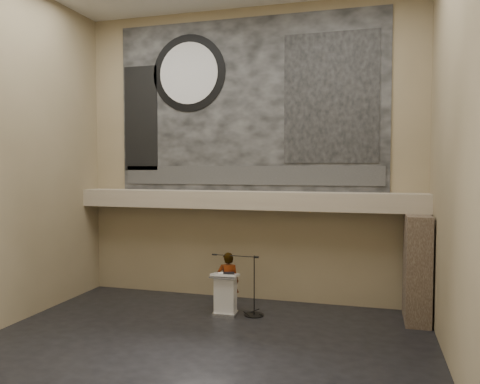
% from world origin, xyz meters
% --- Properties ---
extents(floor, '(10.00, 10.00, 0.00)m').
position_xyz_m(floor, '(0.00, 0.00, 0.00)').
color(floor, black).
rests_on(floor, ground).
extents(wall_back, '(10.00, 0.02, 8.50)m').
position_xyz_m(wall_back, '(0.00, 4.00, 4.25)').
color(wall_back, '#837353').
rests_on(wall_back, floor).
extents(wall_front, '(10.00, 0.02, 8.50)m').
position_xyz_m(wall_front, '(0.00, -4.00, 4.25)').
color(wall_front, '#837353').
rests_on(wall_front, floor).
extents(wall_left, '(0.02, 8.00, 8.50)m').
position_xyz_m(wall_left, '(-5.00, 0.00, 4.25)').
color(wall_left, '#837353').
rests_on(wall_left, floor).
extents(wall_right, '(0.02, 8.00, 8.50)m').
position_xyz_m(wall_right, '(5.00, 0.00, 4.25)').
color(wall_right, '#837353').
rests_on(wall_right, floor).
extents(soffit, '(10.00, 0.80, 0.50)m').
position_xyz_m(soffit, '(0.00, 3.60, 2.95)').
color(soffit, gray).
rests_on(soffit, wall_back).
extents(sprinkler_left, '(0.04, 0.04, 0.06)m').
position_xyz_m(sprinkler_left, '(-1.60, 3.55, 2.67)').
color(sprinkler_left, '#B2893D').
rests_on(sprinkler_left, soffit).
extents(sprinkler_right, '(0.04, 0.04, 0.06)m').
position_xyz_m(sprinkler_right, '(1.90, 3.55, 2.67)').
color(sprinkler_right, '#B2893D').
rests_on(sprinkler_right, soffit).
extents(banner, '(8.00, 0.05, 5.00)m').
position_xyz_m(banner, '(0.00, 3.97, 5.70)').
color(banner, black).
rests_on(banner, wall_back).
extents(banner_text_strip, '(7.76, 0.02, 0.55)m').
position_xyz_m(banner_text_strip, '(0.00, 3.93, 3.65)').
color(banner_text_strip, '#2F2F2F').
rests_on(banner_text_strip, banner).
extents(banner_clock_rim, '(2.30, 0.02, 2.30)m').
position_xyz_m(banner_clock_rim, '(-1.80, 3.93, 6.70)').
color(banner_clock_rim, black).
rests_on(banner_clock_rim, banner).
extents(banner_clock_face, '(1.84, 0.02, 1.84)m').
position_xyz_m(banner_clock_face, '(-1.80, 3.91, 6.70)').
color(banner_clock_face, silver).
rests_on(banner_clock_face, banner).
extents(banner_building_print, '(2.60, 0.02, 3.60)m').
position_xyz_m(banner_building_print, '(2.40, 3.93, 5.80)').
color(banner_building_print, black).
rests_on(banner_building_print, banner).
extents(banner_brick_print, '(1.10, 0.02, 3.20)m').
position_xyz_m(banner_brick_print, '(-3.40, 3.93, 5.40)').
color(banner_brick_print, black).
rests_on(banner_brick_print, banner).
extents(stone_pier, '(0.60, 1.40, 2.70)m').
position_xyz_m(stone_pier, '(4.65, 3.15, 1.35)').
color(stone_pier, '#423328').
rests_on(stone_pier, floor).
extents(lectern, '(0.70, 0.51, 1.13)m').
position_xyz_m(lectern, '(-0.14, 2.30, 0.55)').
color(lectern, silver).
rests_on(lectern, floor).
extents(binder, '(0.34, 0.30, 0.04)m').
position_xyz_m(binder, '(-0.04, 2.26, 1.12)').
color(binder, black).
rests_on(binder, lectern).
extents(papers, '(0.27, 0.31, 0.00)m').
position_xyz_m(papers, '(-0.24, 2.28, 1.10)').
color(papers, silver).
rests_on(papers, lectern).
extents(speaker_person, '(0.65, 0.49, 1.60)m').
position_xyz_m(speaker_person, '(-0.17, 2.62, 0.80)').
color(speaker_person, silver).
rests_on(speaker_person, floor).
extents(mic_stand, '(1.43, 0.52, 1.59)m').
position_xyz_m(mic_stand, '(0.55, 2.46, 0.24)').
color(mic_stand, black).
rests_on(mic_stand, floor).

